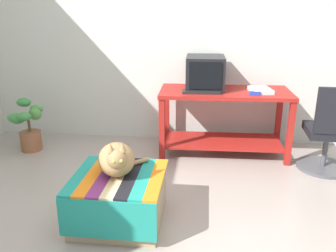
{
  "coord_description": "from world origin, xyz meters",
  "views": [
    {
      "loc": [
        0.31,
        -2.17,
        1.57
      ],
      "look_at": [
        -0.03,
        0.85,
        0.55
      ],
      "focal_mm": 37.44,
      "sensor_mm": 36.0,
      "label": 1
    }
  ],
  "objects_px": {
    "keyboard": "(201,92)",
    "potted_plant": "(28,127)",
    "book": "(260,90)",
    "stapler": "(255,93)",
    "cat": "(117,159)",
    "desk": "(224,111)",
    "tv_monitor": "(205,73)",
    "ottoman_with_blanket": "(119,198)",
    "office_chair": "(329,135)"
  },
  "relations": [
    {
      "from": "keyboard",
      "to": "potted_plant",
      "type": "xyz_separation_m",
      "value": [
        -1.97,
        -0.03,
        -0.46
      ]
    },
    {
      "from": "book",
      "to": "potted_plant",
      "type": "bearing_deg",
      "value": 172.75
    },
    {
      "from": "stapler",
      "to": "keyboard",
      "type": "bearing_deg",
      "value": 84.81
    },
    {
      "from": "keyboard",
      "to": "stapler",
      "type": "height_order",
      "value": "stapler"
    },
    {
      "from": "cat",
      "to": "potted_plant",
      "type": "height_order",
      "value": "cat"
    },
    {
      "from": "cat",
      "to": "keyboard",
      "type": "bearing_deg",
      "value": 48.56
    },
    {
      "from": "cat",
      "to": "book",
      "type": "bearing_deg",
      "value": 32.35
    },
    {
      "from": "keyboard",
      "to": "stapler",
      "type": "relative_size",
      "value": 3.64
    },
    {
      "from": "keyboard",
      "to": "book",
      "type": "distance_m",
      "value": 0.63
    },
    {
      "from": "desk",
      "to": "keyboard",
      "type": "relative_size",
      "value": 3.56
    },
    {
      "from": "potted_plant",
      "to": "book",
      "type": "bearing_deg",
      "value": 3.03
    },
    {
      "from": "tv_monitor",
      "to": "ottoman_with_blanket",
      "type": "bearing_deg",
      "value": -113.25
    },
    {
      "from": "desk",
      "to": "stapler",
      "type": "bearing_deg",
      "value": -34.02
    },
    {
      "from": "desk",
      "to": "keyboard",
      "type": "xyz_separation_m",
      "value": [
        -0.25,
        -0.15,
        0.24
      ]
    },
    {
      "from": "tv_monitor",
      "to": "cat",
      "type": "xyz_separation_m",
      "value": [
        -0.62,
        -1.51,
        -0.39
      ]
    },
    {
      "from": "tv_monitor",
      "to": "potted_plant",
      "type": "xyz_separation_m",
      "value": [
        -2.0,
        -0.25,
        -0.62
      ]
    },
    {
      "from": "keyboard",
      "to": "ottoman_with_blanket",
      "type": "relative_size",
      "value": 0.58
    },
    {
      "from": "ottoman_with_blanket",
      "to": "office_chair",
      "type": "height_order",
      "value": "office_chair"
    },
    {
      "from": "potted_plant",
      "to": "stapler",
      "type": "xyz_separation_m",
      "value": [
        2.52,
        -0.01,
        0.47
      ]
    },
    {
      "from": "potted_plant",
      "to": "office_chair",
      "type": "xyz_separation_m",
      "value": [
        3.25,
        -0.19,
        0.11
      ]
    },
    {
      "from": "book",
      "to": "stapler",
      "type": "bearing_deg",
      "value": -126.51
    },
    {
      "from": "office_chair",
      "to": "keyboard",
      "type": "bearing_deg",
      "value": -6.99
    },
    {
      "from": "keyboard",
      "to": "tv_monitor",
      "type": "bearing_deg",
      "value": 79.24
    },
    {
      "from": "potted_plant",
      "to": "desk",
      "type": "bearing_deg",
      "value": 4.5
    },
    {
      "from": "keyboard",
      "to": "cat",
      "type": "bearing_deg",
      "value": -117.6
    },
    {
      "from": "tv_monitor",
      "to": "stapler",
      "type": "distance_m",
      "value": 0.6
    },
    {
      "from": "tv_monitor",
      "to": "ottoman_with_blanket",
      "type": "xyz_separation_m",
      "value": [
        -0.61,
        -1.54,
        -0.71
      ]
    },
    {
      "from": "cat",
      "to": "ottoman_with_blanket",
      "type": "bearing_deg",
      "value": -87.47
    },
    {
      "from": "potted_plant",
      "to": "office_chair",
      "type": "bearing_deg",
      "value": -3.4
    },
    {
      "from": "cat",
      "to": "stapler",
      "type": "relative_size",
      "value": 4.24
    },
    {
      "from": "office_chair",
      "to": "stapler",
      "type": "distance_m",
      "value": 0.83
    },
    {
      "from": "office_chair",
      "to": "stapler",
      "type": "relative_size",
      "value": 8.09
    },
    {
      "from": "keyboard",
      "to": "office_chair",
      "type": "relative_size",
      "value": 0.45
    },
    {
      "from": "desk",
      "to": "stapler",
      "type": "relative_size",
      "value": 12.94
    },
    {
      "from": "potted_plant",
      "to": "tv_monitor",
      "type": "bearing_deg",
      "value": 6.99
    },
    {
      "from": "tv_monitor",
      "to": "keyboard",
      "type": "height_order",
      "value": "tv_monitor"
    },
    {
      "from": "book",
      "to": "ottoman_with_blanket",
      "type": "xyz_separation_m",
      "value": [
        -1.2,
        -1.43,
        -0.56
      ]
    },
    {
      "from": "book",
      "to": "potted_plant",
      "type": "xyz_separation_m",
      "value": [
        -2.59,
        -0.14,
        -0.47
      ]
    },
    {
      "from": "ottoman_with_blanket",
      "to": "office_chair",
      "type": "distance_m",
      "value": 2.16
    },
    {
      "from": "book",
      "to": "desk",
      "type": "bearing_deg",
      "value": 163.79
    },
    {
      "from": "desk",
      "to": "tv_monitor",
      "type": "xyz_separation_m",
      "value": [
        -0.22,
        0.07,
        0.4
      ]
    },
    {
      "from": "book",
      "to": "cat",
      "type": "xyz_separation_m",
      "value": [
        -1.21,
        -1.4,
        -0.24
      ]
    },
    {
      "from": "book",
      "to": "office_chair",
      "type": "bearing_deg",
      "value": -37.12
    },
    {
      "from": "keyboard",
      "to": "stapler",
      "type": "xyz_separation_m",
      "value": [
        0.55,
        -0.04,
        0.01
      ]
    },
    {
      "from": "keyboard",
      "to": "office_chair",
      "type": "height_order",
      "value": "office_chair"
    },
    {
      "from": "tv_monitor",
      "to": "book",
      "type": "xyz_separation_m",
      "value": [
        0.59,
        -0.11,
        -0.15
      ]
    },
    {
      "from": "tv_monitor",
      "to": "potted_plant",
      "type": "distance_m",
      "value": 2.11
    },
    {
      "from": "tv_monitor",
      "to": "potted_plant",
      "type": "relative_size",
      "value": 0.84
    },
    {
      "from": "desk",
      "to": "potted_plant",
      "type": "relative_size",
      "value": 2.38
    },
    {
      "from": "potted_plant",
      "to": "stapler",
      "type": "height_order",
      "value": "stapler"
    }
  ]
}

